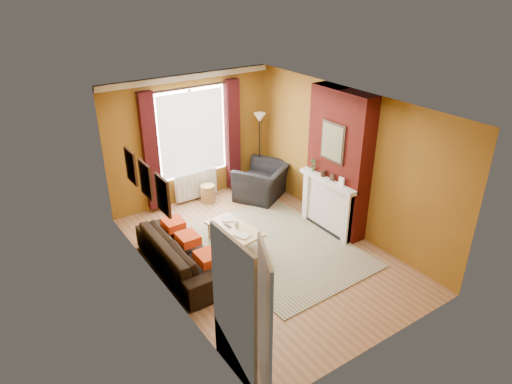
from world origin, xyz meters
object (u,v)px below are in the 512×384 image
Objects in this scene: armchair at (263,181)px; sofa at (183,253)px; coffee_table at (235,230)px; floor_lamp at (259,130)px; wicker_stool at (208,193)px.

sofa is at bearing -1.38° from armchair.
floor_lamp is (1.85, 1.87, 1.09)m from coffee_table.
floor_lamp is at bearing -147.02° from armchair.
coffee_table is at bearing 9.99° from armchair.
armchair reaches higher than sofa.
wicker_stool is at bearing 69.25° from coffee_table.
wicker_stool is 1.86m from floor_lamp.
armchair is at bearing 33.53° from coffee_table.
wicker_stool reaches higher than coffee_table.
armchair is 2.95× the size of wicker_stool.
coffee_table is 0.66× the size of floor_lamp.
coffee_table is at bearing -81.72° from sofa.
sofa is 3.14m from armchair.
sofa is 1.24× the size of floor_lamp.
armchair is 1.18m from floor_lamp.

